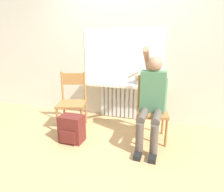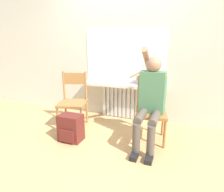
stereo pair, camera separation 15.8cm
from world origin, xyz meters
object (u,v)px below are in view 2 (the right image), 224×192
Objects in this scene: chair_left at (73,100)px; cat at (147,78)px; person at (151,98)px; chair_right at (151,109)px; backpack at (71,128)px.

chair_left reaches higher than cat.
cat is (-0.20, 0.75, 0.14)m from person.
chair_right is 1.19m from backpack.
chair_left is at bearing 116.99° from backpack.
person reaches higher than backpack.
chair_left is 1.32m from cat.
chair_right is at bearing -72.90° from cat.
chair_left is 1.00× the size of chair_right.
backpack is at bearing -128.91° from cat.
backpack is (-1.07, -0.46, -0.27)m from chair_right.
chair_right is 2.36× the size of backpack.
cat is (-0.19, 0.62, 0.35)m from chair_right.
chair_left is at bearing 170.12° from chair_right.
chair_left is 1.30m from chair_right.
chair_left is at bearing 174.64° from person.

